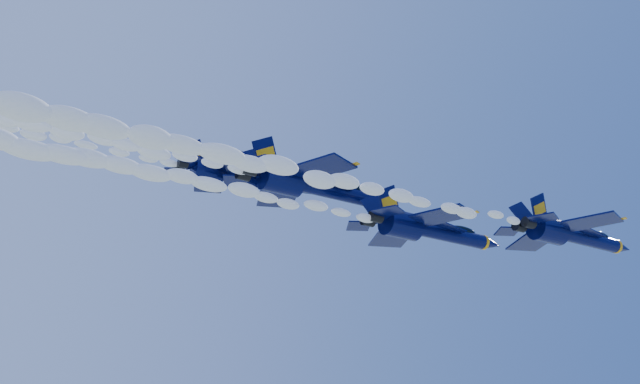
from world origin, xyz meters
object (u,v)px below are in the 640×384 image
jet_second (429,230)px  jet_fourth (233,176)px  jet_lead (570,235)px  jet_third (314,186)px

jet_second → jet_fourth: (-18.60, 10.28, 5.85)m
jet_fourth → jet_lead: bearing=-40.5°
jet_lead → jet_third: 26.49m
jet_lead → jet_fourth: jet_fourth is taller
jet_lead → jet_third: bearing=139.4°
jet_lead → jet_second: bearing=122.1°
jet_lead → jet_second: 14.61m
jet_lead → jet_second: jet_second is taller
jet_lead → jet_fourth: (-26.24, 22.45, 8.57)m
jet_second → jet_third: jet_third is taller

